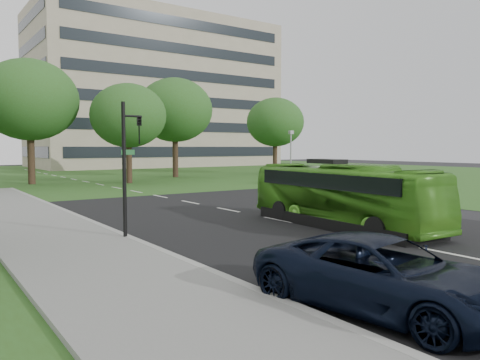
{
  "coord_description": "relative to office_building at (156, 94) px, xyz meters",
  "views": [
    {
      "loc": [
        -13.07,
        -13.72,
        3.2
      ],
      "look_at": [
        0.02,
        4.99,
        1.6
      ],
      "focal_mm": 35.0,
      "sensor_mm": 36.0,
      "label": 1
    }
  ],
  "objects": [
    {
      "name": "ground",
      "position": [
        -21.96,
        -61.96,
        -12.5
      ],
      "size": [
        160.0,
        160.0,
        0.0
      ],
      "primitive_type": "plane",
      "color": "black",
      "rests_on": "ground"
    },
    {
      "name": "office_building",
      "position": [
        0.0,
        0.0,
        0.0
      ],
      "size": [
        40.1,
        20.1,
        25.0
      ],
      "color": "gray",
      "rests_on": "ground"
    },
    {
      "name": "sedan",
      "position": [
        -7.78,
        -44.96,
        -11.84
      ],
      "size": [
        4.25,
        2.49,
        1.32
      ],
      "primitive_type": "imported",
      "rotation": [
        0.0,
        0.0,
        1.86
      ],
      "color": "#9A999D",
      "rests_on": "ground"
    },
    {
      "name": "suv",
      "position": [
        -27.63,
        -69.96,
        -11.77
      ],
      "size": [
        3.19,
        5.54,
        1.45
      ],
      "primitive_type": "imported",
      "rotation": [
        0.0,
        0.0,
        0.15
      ],
      "color": "black",
      "rests_on": "ground"
    },
    {
      "name": "traffic_light",
      "position": [
        -29.01,
        -60.41,
        -9.72
      ],
      "size": [
        0.76,
        0.21,
        4.74
      ],
      "rotation": [
        0.0,
        0.0,
        -0.17
      ],
      "color": "black",
      "rests_on": "ground"
    },
    {
      "name": "tree_park_b",
      "position": [
        -26.65,
        -32.19,
        -5.25
      ],
      "size": [
        8.2,
        8.2,
        10.75
      ],
      "color": "black",
      "rests_on": "ground"
    },
    {
      "name": "street_surfaces",
      "position": [
        -22.34,
        -39.21,
        -12.47
      ],
      "size": [
        120.0,
        120.0,
        0.15
      ],
      "color": "black",
      "rests_on": "ground"
    },
    {
      "name": "camera_pole",
      "position": [
        -5.96,
        -42.46,
        -9.42
      ],
      "size": [
        0.43,
        0.39,
        4.77
      ],
      "rotation": [
        0.0,
        0.0,
        -0.14
      ],
      "color": "gray",
      "rests_on": "ground"
    },
    {
      "name": "bus",
      "position": [
        -20.96,
        -62.71,
        -11.24
      ],
      "size": [
        2.59,
        9.18,
        2.53
      ],
      "primitive_type": "imported",
      "rotation": [
        0.0,
        0.0,
        -0.05
      ],
      "color": "#489923",
      "rests_on": "ground"
    },
    {
      "name": "tree_park_e",
      "position": [
        0.5,
        -32.23,
        -6.32
      ],
      "size": [
        6.82,
        6.82,
        9.1
      ],
      "color": "black",
      "rests_on": "ground"
    },
    {
      "name": "tree_park_c",
      "position": [
        -19.29,
        -35.98,
        -6.51
      ],
      "size": [
        6.65,
        6.65,
        8.83
      ],
      "color": "black",
      "rests_on": "ground"
    },
    {
      "name": "tree_park_d",
      "position": [
        -12.02,
        -30.73,
        -5.36
      ],
      "size": [
        7.97,
        7.97,
        10.55
      ],
      "color": "black",
      "rests_on": "ground"
    }
  ]
}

